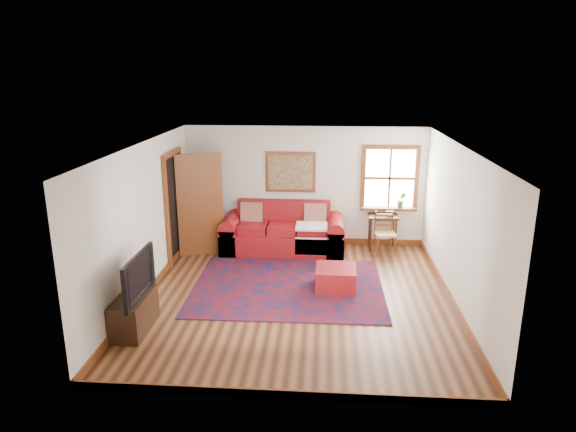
# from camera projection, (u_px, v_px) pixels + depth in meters

# --- Properties ---
(ground) EXTENTS (5.50, 5.50, 0.00)m
(ground) POSITION_uv_depth(u_px,v_px,m) (297.00, 297.00, 8.47)
(ground) COLOR #3D1F10
(ground) RESTS_ON ground
(room_envelope) EXTENTS (5.04, 5.54, 2.52)m
(room_envelope) POSITION_uv_depth(u_px,v_px,m) (298.00, 200.00, 8.03)
(room_envelope) COLOR silver
(room_envelope) RESTS_ON ground
(window) EXTENTS (1.18, 0.20, 1.38)m
(window) POSITION_uv_depth(u_px,v_px,m) (391.00, 185.00, 10.57)
(window) COLOR white
(window) RESTS_ON ground
(doorway) EXTENTS (0.89, 1.08, 2.14)m
(doorway) POSITION_uv_depth(u_px,v_px,m) (190.00, 204.00, 10.04)
(doorway) COLOR black
(doorway) RESTS_ON ground
(framed_artwork) EXTENTS (1.05, 0.07, 0.85)m
(framed_artwork) POSITION_uv_depth(u_px,v_px,m) (290.00, 172.00, 10.66)
(framed_artwork) COLOR brown
(framed_artwork) RESTS_ON ground
(persian_rug) EXTENTS (3.26, 2.62, 0.02)m
(persian_rug) POSITION_uv_depth(u_px,v_px,m) (288.00, 287.00, 8.84)
(persian_rug) COLOR #600D14
(persian_rug) RESTS_ON ground
(red_leather_sofa) EXTENTS (2.49, 1.03, 0.97)m
(red_leather_sofa) POSITION_uv_depth(u_px,v_px,m) (283.00, 235.00, 10.59)
(red_leather_sofa) COLOR maroon
(red_leather_sofa) RESTS_ON ground
(red_ottoman) EXTENTS (0.69, 0.69, 0.39)m
(red_ottoman) POSITION_uv_depth(u_px,v_px,m) (336.00, 278.00, 8.73)
(red_ottoman) COLOR maroon
(red_ottoman) RESTS_ON ground
(side_table) EXTENTS (0.60, 0.45, 0.72)m
(side_table) POSITION_uv_depth(u_px,v_px,m) (383.00, 221.00, 10.56)
(side_table) COLOR black
(side_table) RESTS_ON ground
(ladder_back_chair) EXTENTS (0.44, 0.42, 0.87)m
(ladder_back_chair) POSITION_uv_depth(u_px,v_px,m) (385.00, 232.00, 10.32)
(ladder_back_chair) COLOR tan
(ladder_back_chair) RESTS_ON ground
(media_cabinet) EXTENTS (0.42, 0.94, 0.52)m
(media_cabinet) POSITION_uv_depth(u_px,v_px,m) (134.00, 313.00, 7.34)
(media_cabinet) COLOR black
(media_cabinet) RESTS_ON ground
(television) EXTENTS (0.15, 1.12, 0.64)m
(television) POSITION_uv_depth(u_px,v_px,m) (131.00, 276.00, 7.15)
(television) COLOR black
(television) RESTS_ON media_cabinet
(candle_hurricane) EXTENTS (0.12, 0.12, 0.18)m
(candle_hurricane) POSITION_uv_depth(u_px,v_px,m) (144.00, 281.00, 7.60)
(candle_hurricane) COLOR silver
(candle_hurricane) RESTS_ON media_cabinet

